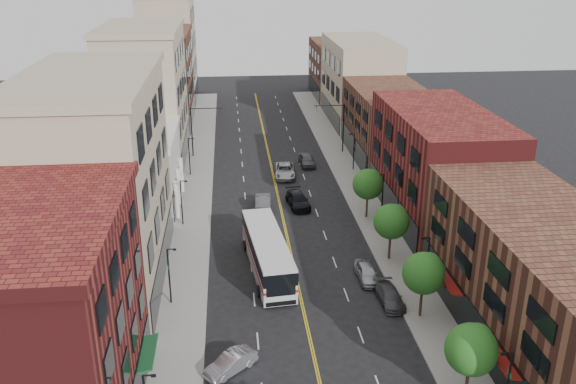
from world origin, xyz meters
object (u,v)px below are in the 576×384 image
object	(u,v)px
car_lane_behind	(263,201)
car_lane_a	(298,200)
car_angle_b	(231,363)
car_lane_c	(307,160)
car_parked_far	(367,273)
car_lane_b	(285,171)
car_parked_mid	(390,296)
city_bus	(267,251)

from	to	relation	value
car_lane_behind	car_lane_a	xyz separation A→B (m)	(4.09, 0.09, -0.04)
car_angle_b	car_lane_c	size ratio (longest dim) A/B	0.86
car_parked_far	car_angle_b	bearing A→B (deg)	-138.62
car_lane_b	car_parked_mid	bearing A→B (deg)	-75.49
car_lane_behind	car_lane_c	world-z (taller)	car_lane_behind
car_angle_b	car_lane_c	world-z (taller)	car_lane_c
car_lane_b	car_lane_a	bearing A→B (deg)	-82.86
car_parked_far	car_lane_a	xyz separation A→B (m)	(-4.28, 17.70, 0.05)
car_parked_mid	car_parked_far	xyz separation A→B (m)	(-1.07, 4.08, 0.08)
car_lane_a	car_lane_b	xyz separation A→B (m)	(-0.55, 10.35, 0.04)
car_angle_b	city_bus	bearing A→B (deg)	125.42
car_parked_mid	car_lane_behind	xyz separation A→B (m)	(-9.44, 21.68, 0.17)
car_lane_b	city_bus	bearing A→B (deg)	-94.84
car_parked_mid	car_lane_c	xyz separation A→B (m)	(-2.47, 36.32, 0.16)
city_bus	car_lane_behind	xyz separation A→B (m)	(0.47, 14.99, -1.19)
car_angle_b	car_parked_far	world-z (taller)	car_parked_far
car_parked_mid	car_lane_behind	size ratio (longest dim) A/B	0.90
car_lane_behind	car_lane_c	distance (m)	16.21
city_bus	car_parked_far	xyz separation A→B (m)	(8.83, -2.62, -1.28)
car_parked_mid	car_lane_a	world-z (taller)	car_lane_a
car_angle_b	car_lane_behind	world-z (taller)	car_lane_behind
city_bus	car_parked_mid	bearing A→B (deg)	-39.84
city_bus	car_lane_c	world-z (taller)	city_bus
car_parked_mid	car_lane_b	distance (m)	32.66
car_angle_b	car_parked_far	size ratio (longest dim) A/B	0.95
city_bus	car_lane_behind	size ratio (longest dim) A/B	2.75
car_parked_mid	car_lane_b	size ratio (longest dim) A/B	0.76
city_bus	car_angle_b	size ratio (longest dim) A/B	3.34
car_lane_a	car_lane_b	distance (m)	10.36
car_lane_behind	car_lane_a	size ratio (longest dim) A/B	0.93
car_angle_b	car_lane_behind	xyz separation A→B (m)	(4.05, 29.42, 0.15)
city_bus	car_angle_b	xyz separation A→B (m)	(-3.58, -14.43, -1.34)
car_angle_b	car_lane_a	bearing A→B (deg)	123.96
car_lane_behind	car_lane_b	distance (m)	11.02
car_angle_b	car_lane_b	distance (m)	40.57
car_angle_b	car_lane_a	xyz separation A→B (m)	(8.14, 29.51, 0.11)
car_parked_far	car_lane_behind	world-z (taller)	car_lane_behind
car_parked_far	car_lane_b	bearing A→B (deg)	97.58
car_angle_b	car_lane_b	size ratio (longest dim) A/B	0.70
car_lane_behind	city_bus	bearing A→B (deg)	91.52
car_lane_a	car_lane_c	size ratio (longest dim) A/B	1.13
car_angle_b	car_lane_c	xyz separation A→B (m)	(11.02, 44.05, 0.13)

